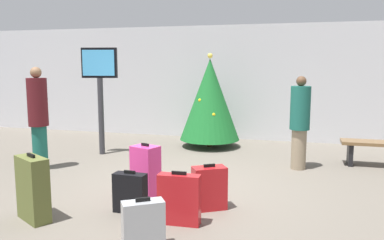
{
  "coord_description": "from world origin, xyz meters",
  "views": [
    {
      "loc": [
        1.79,
        -5.67,
        1.91
      ],
      "look_at": [
        -0.1,
        1.23,
        0.9
      ],
      "focal_mm": 36.59,
      "sensor_mm": 36.0,
      "label": 1
    }
  ],
  "objects_px": {
    "traveller_1": "(38,116)",
    "suitcase_1": "(209,188)",
    "holiday_tree": "(210,99)",
    "waiting_bench": "(380,148)",
    "suitcase_2": "(130,193)",
    "traveller_0": "(300,121)",
    "suitcase_0": "(146,171)",
    "suitcase_3": "(179,199)",
    "suitcase_5": "(143,225)",
    "flight_info_kiosk": "(100,82)",
    "suitcase_4": "(33,189)"
  },
  "relations": [
    {
      "from": "traveller_1",
      "to": "suitcase_1",
      "type": "height_order",
      "value": "traveller_1"
    },
    {
      "from": "holiday_tree",
      "to": "waiting_bench",
      "type": "bearing_deg",
      "value": -15.09
    },
    {
      "from": "suitcase_2",
      "to": "traveller_0",
      "type": "bearing_deg",
      "value": 53.12
    },
    {
      "from": "traveller_0",
      "to": "suitcase_0",
      "type": "height_order",
      "value": "traveller_0"
    },
    {
      "from": "holiday_tree",
      "to": "suitcase_1",
      "type": "distance_m",
      "value": 4.13
    },
    {
      "from": "suitcase_3",
      "to": "suitcase_1",
      "type": "bearing_deg",
      "value": 67.91
    },
    {
      "from": "suitcase_2",
      "to": "suitcase_3",
      "type": "distance_m",
      "value": 0.76
    },
    {
      "from": "suitcase_1",
      "to": "suitcase_5",
      "type": "height_order",
      "value": "suitcase_1"
    },
    {
      "from": "flight_info_kiosk",
      "to": "holiday_tree",
      "type": "bearing_deg",
      "value": 33.67
    },
    {
      "from": "waiting_bench",
      "to": "suitcase_2",
      "type": "xyz_separation_m",
      "value": [
        -3.59,
        -3.38,
        -0.1
      ]
    },
    {
      "from": "traveller_0",
      "to": "traveller_1",
      "type": "xyz_separation_m",
      "value": [
        -4.59,
        -1.28,
        0.09
      ]
    },
    {
      "from": "suitcase_1",
      "to": "waiting_bench",
      "type": "bearing_deg",
      "value": 48.8
    },
    {
      "from": "flight_info_kiosk",
      "to": "traveller_1",
      "type": "xyz_separation_m",
      "value": [
        -0.49,
        -1.42,
        -0.55
      ]
    },
    {
      "from": "holiday_tree",
      "to": "suitcase_0",
      "type": "relative_size",
      "value": 2.76
    },
    {
      "from": "suitcase_1",
      "to": "suitcase_5",
      "type": "xyz_separation_m",
      "value": [
        -0.4,
        -1.31,
        -0.03
      ]
    },
    {
      "from": "waiting_bench",
      "to": "suitcase_5",
      "type": "distance_m",
      "value": 5.26
    },
    {
      "from": "holiday_tree",
      "to": "suitcase_3",
      "type": "height_order",
      "value": "holiday_tree"
    },
    {
      "from": "suitcase_2",
      "to": "suitcase_4",
      "type": "relative_size",
      "value": 0.67
    },
    {
      "from": "waiting_bench",
      "to": "suitcase_4",
      "type": "relative_size",
      "value": 1.67
    },
    {
      "from": "flight_info_kiosk",
      "to": "waiting_bench",
      "type": "relative_size",
      "value": 1.61
    },
    {
      "from": "suitcase_2",
      "to": "suitcase_4",
      "type": "height_order",
      "value": "suitcase_4"
    },
    {
      "from": "traveller_0",
      "to": "flight_info_kiosk",
      "type": "bearing_deg",
      "value": 178.01
    },
    {
      "from": "holiday_tree",
      "to": "waiting_bench",
      "type": "height_order",
      "value": "holiday_tree"
    },
    {
      "from": "flight_info_kiosk",
      "to": "suitcase_4",
      "type": "bearing_deg",
      "value": -74.87
    },
    {
      "from": "suitcase_3",
      "to": "suitcase_4",
      "type": "distance_m",
      "value": 1.81
    },
    {
      "from": "holiday_tree",
      "to": "suitcase_3",
      "type": "distance_m",
      "value": 4.65
    },
    {
      "from": "waiting_bench",
      "to": "traveller_1",
      "type": "distance_m",
      "value": 6.38
    },
    {
      "from": "holiday_tree",
      "to": "suitcase_2",
      "type": "xyz_separation_m",
      "value": [
        -0.08,
        -4.33,
        -0.86
      ]
    },
    {
      "from": "traveller_0",
      "to": "suitcase_2",
      "type": "height_order",
      "value": "traveller_0"
    },
    {
      "from": "suitcase_1",
      "to": "suitcase_4",
      "type": "distance_m",
      "value": 2.23
    },
    {
      "from": "flight_info_kiosk",
      "to": "suitcase_2",
      "type": "height_order",
      "value": "flight_info_kiosk"
    },
    {
      "from": "traveller_0",
      "to": "waiting_bench",
      "type": "bearing_deg",
      "value": 21.12
    },
    {
      "from": "holiday_tree",
      "to": "suitcase_5",
      "type": "relative_size",
      "value": 3.89
    },
    {
      "from": "suitcase_1",
      "to": "suitcase_0",
      "type": "bearing_deg",
      "value": 165.71
    },
    {
      "from": "suitcase_0",
      "to": "flight_info_kiosk",
      "type": "bearing_deg",
      "value": 130.2
    },
    {
      "from": "waiting_bench",
      "to": "suitcase_3",
      "type": "xyz_separation_m",
      "value": [
        -2.86,
        -3.58,
        -0.05
      ]
    },
    {
      "from": "traveller_0",
      "to": "suitcase_3",
      "type": "relative_size",
      "value": 2.62
    },
    {
      "from": "suitcase_0",
      "to": "suitcase_2",
      "type": "distance_m",
      "value": 0.65
    },
    {
      "from": "suitcase_1",
      "to": "suitcase_5",
      "type": "distance_m",
      "value": 1.37
    },
    {
      "from": "traveller_0",
      "to": "suitcase_3",
      "type": "xyz_separation_m",
      "value": [
        -1.37,
        -3.01,
        -0.59
      ]
    },
    {
      "from": "suitcase_2",
      "to": "suitcase_3",
      "type": "xyz_separation_m",
      "value": [
        0.73,
        -0.2,
        0.05
      ]
    },
    {
      "from": "flight_info_kiosk",
      "to": "traveller_0",
      "type": "distance_m",
      "value": 4.15
    },
    {
      "from": "suitcase_2",
      "to": "suitcase_3",
      "type": "relative_size",
      "value": 0.85
    },
    {
      "from": "suitcase_3",
      "to": "suitcase_5",
      "type": "bearing_deg",
      "value": -102.65
    },
    {
      "from": "suitcase_0",
      "to": "suitcase_4",
      "type": "bearing_deg",
      "value": -129.76
    },
    {
      "from": "flight_info_kiosk",
      "to": "traveller_1",
      "type": "distance_m",
      "value": 1.6
    },
    {
      "from": "suitcase_0",
      "to": "suitcase_5",
      "type": "relative_size",
      "value": 1.41
    },
    {
      "from": "waiting_bench",
      "to": "traveller_0",
      "type": "height_order",
      "value": "traveller_0"
    },
    {
      "from": "flight_info_kiosk",
      "to": "suitcase_1",
      "type": "bearing_deg",
      "value": -40.9
    },
    {
      "from": "flight_info_kiosk",
      "to": "suitcase_0",
      "type": "relative_size",
      "value": 2.88
    }
  ]
}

